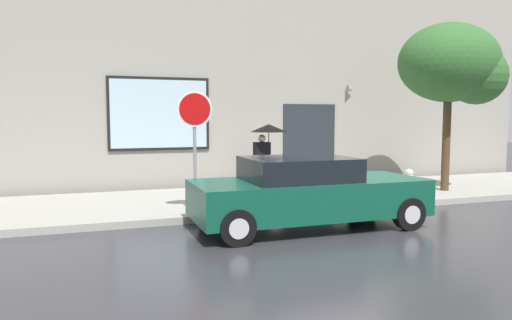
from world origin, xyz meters
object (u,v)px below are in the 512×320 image
fire_hydrant (409,183)px  pedestrian_with_umbrella (267,137)px  stop_sign (195,127)px  street_tree (455,66)px  parked_car (307,193)px

fire_hydrant → pedestrian_with_umbrella: pedestrian_with_umbrella is taller
fire_hydrant → stop_sign: bearing=-178.4°
street_tree → stop_sign: 7.56m
stop_sign → parked_car: bearing=-37.3°
fire_hydrant → pedestrian_with_umbrella: (-2.95, 2.43, 1.14)m
pedestrian_with_umbrella → street_tree: 5.47m
parked_car → street_tree: street_tree is taller
fire_hydrant → stop_sign: 5.73m
street_tree → stop_sign: (-7.35, -0.71, -1.60)m
parked_car → fire_hydrant: size_ratio=6.27×
parked_car → stop_sign: size_ratio=1.77×
parked_car → pedestrian_with_umbrella: size_ratio=2.48×
parked_car → pedestrian_with_umbrella: pedestrian_with_umbrella is taller
pedestrian_with_umbrella → street_tree: size_ratio=0.40×
parked_car → stop_sign: bearing=142.7°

